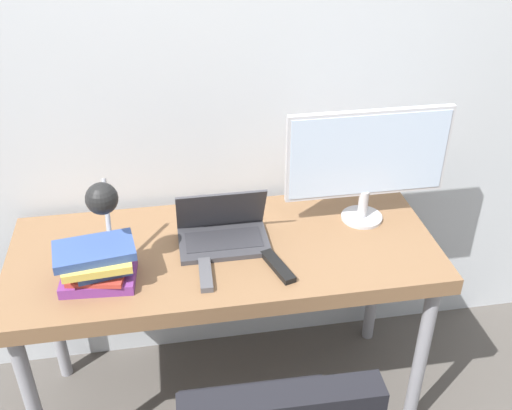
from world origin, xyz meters
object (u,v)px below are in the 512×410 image
(book_stack, at_px, (98,264))
(desk_lamp, at_px, (104,209))
(laptop, at_px, (224,231))
(monitor, at_px, (368,158))

(book_stack, bearing_deg, desk_lamp, 53.41)
(laptop, distance_m, desk_lamp, 0.44)
(laptop, relative_size, monitor, 0.53)
(laptop, relative_size, book_stack, 1.17)
(monitor, relative_size, desk_lamp, 1.75)
(monitor, height_order, desk_lamp, monitor)
(laptop, height_order, book_stack, laptop)
(desk_lamp, relative_size, book_stack, 1.27)
(laptop, xyz_separation_m, book_stack, (-0.42, -0.15, 0.02))
(laptop, distance_m, monitor, 0.57)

